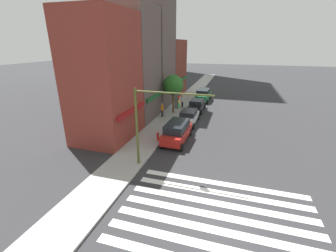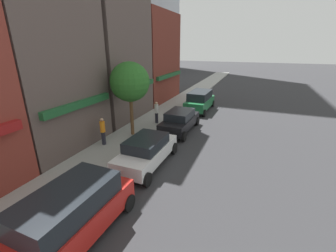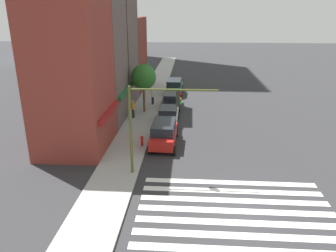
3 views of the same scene
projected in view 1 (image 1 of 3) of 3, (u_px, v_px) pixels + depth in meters
name	position (u px, v px, depth m)	size (l,w,h in m)	color
ground_plane	(217.00, 216.00, 12.37)	(200.00, 200.00, 0.00)	#2D2D30
sidewalk_left	(98.00, 191.00, 14.38)	(120.00, 3.00, 0.15)	#9E9E99
crosswalk_stripes	(217.00, 216.00, 12.37)	(6.85, 10.80, 0.01)	silver
storefront_row	(145.00, 65.00, 29.79)	(27.68, 5.30, 15.02)	maroon
traffic_signal	(154.00, 115.00, 15.78)	(0.32, 5.57, 6.05)	#474C1E
suv_red	(177.00, 131.00, 21.49)	(4.75, 2.12, 1.94)	#B21E19
sedan_white	(189.00, 117.00, 26.45)	(4.42, 2.02, 1.59)	white
sedan_black	(197.00, 105.00, 31.42)	(4.43, 2.02, 1.59)	black
suv_green	(203.00, 95.00, 36.87)	(4.75, 2.12, 1.94)	#1E6638
pedestrian_white_shirt	(182.00, 101.00, 32.55)	(0.32, 0.32, 1.77)	#23232D
pedestrian_orange_vest	(162.00, 110.00, 28.34)	(0.32, 0.32, 1.77)	#23232D
fire_hydrant	(158.00, 136.00, 21.48)	(0.24, 0.24, 0.84)	red
street_tree	(173.00, 85.00, 29.15)	(2.64, 2.64, 5.04)	brown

